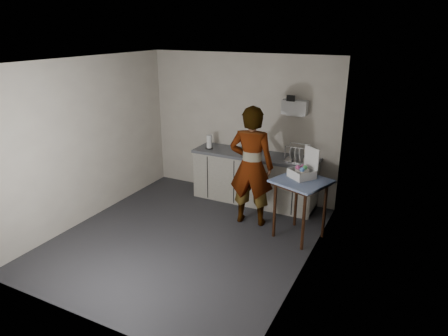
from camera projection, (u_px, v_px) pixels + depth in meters
The scene contains 15 objects.
ground at pixel (186, 238), 6.04m from camera, with size 4.00×4.00×0.00m, color #28282D.
wall_back at pixel (241, 126), 7.28m from camera, with size 3.60×0.02×2.60m, color beige.
wall_right at pixel (308, 177), 4.85m from camera, with size 0.02×4.00×2.60m, color beige.
wall_left at pixel (88, 141), 6.36m from camera, with size 0.02×4.00×2.60m, color beige.
ceiling at pixel (180, 61), 5.17m from camera, with size 3.60×4.00×0.01m, color white.
kitchen_counter at pixel (254, 180), 7.16m from camera, with size 2.24×0.62×0.91m.
wall_shelf at pixel (295, 107), 6.65m from camera, with size 0.42×0.18×0.37m.
side_table at pixel (301, 188), 5.82m from camera, with size 0.91×0.91×0.92m.
standing_man at pixel (251, 166), 6.23m from camera, with size 0.70×0.46×1.92m, color #B2A593.
soap_bottle at pixel (249, 147), 6.91m from camera, with size 0.10×0.10×0.26m, color black.
soda_can at pixel (255, 151), 6.96m from camera, with size 0.07×0.07×0.13m, color red.
dark_bottle at pixel (244, 145), 7.08m from camera, with size 0.07×0.07×0.24m, color black.
paper_towel at pixel (209, 142), 7.27m from camera, with size 0.14×0.14×0.25m.
dish_rack at pixel (297, 157), 6.61m from camera, with size 0.39×0.29×0.28m.
bakery_box at pixel (303, 171), 5.85m from camera, with size 0.44×0.45×0.44m.
Camera 1 is at (2.91, -4.51, 3.03)m, focal length 32.00 mm.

